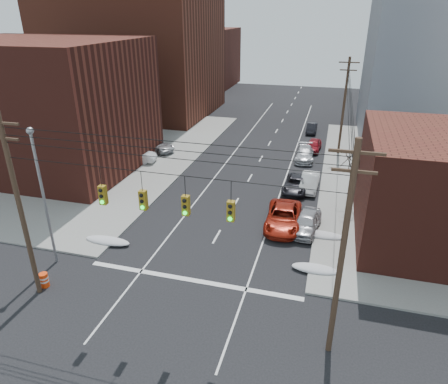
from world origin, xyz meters
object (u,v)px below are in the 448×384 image
Objects in this scene: parked_car_c at (296,184)px; parked_car_f at (312,128)px; lot_car_a at (135,155)px; parked_car_e at (314,145)px; parked_car_b at (310,182)px; lot_car_b at (156,146)px; parked_car_a at (307,222)px; lot_car_c at (96,160)px; red_pickup at (283,217)px; parked_car_d at (304,154)px; lot_car_d at (106,156)px; construction_barrel at (44,280)px.

parked_car_c is 1.22× the size of parked_car_f.
parked_car_f is 0.82× the size of lot_car_a.
parked_car_f is at bearing 100.06° from parked_car_e.
parked_car_b is 0.94× the size of parked_car_c.
parked_car_a is at bearing -108.52° from lot_car_b.
red_pickup is at bearing -89.60° from lot_car_c.
lot_car_a reaches higher than parked_car_e.
parked_car_c is 1.01× the size of lot_car_c.
red_pickup is 27.41m from parked_car_f.
parked_car_a is 27.72m from parked_car_f.
parked_car_e is at bearing -84.42° from parked_car_f.
parked_car_a is at bearing -74.91° from parked_car_c.
parked_car_d is 17.45m from lot_car_b.
lot_car_d is 4.44× the size of construction_barrel.
lot_car_b is at bearing -37.24° from lot_car_d.
lot_car_c is (-21.29, 7.74, 0.04)m from red_pickup.
lot_car_c is at bearing 113.22° from construction_barrel.
parked_car_a is at bearing -10.79° from red_pickup.
parked_car_f is at bearing -27.18° from lot_car_c.
red_pickup is 1.42× the size of parked_car_e.
lot_car_a is at bearing -172.12° from lot_car_b.
parked_car_d is 1.24× the size of parked_car_e.
lot_car_a reaches higher than lot_car_b.
lot_car_d is (-20.91, 9.14, 0.06)m from red_pickup.
construction_barrel is (-14.08, -30.93, -0.21)m from parked_car_e.
red_pickup is 7.97m from parked_car_b.
construction_barrel is (4.75, -21.39, -0.45)m from lot_car_a.
lot_car_d is (0.38, 1.40, 0.03)m from lot_car_c.
lot_car_d is at bearing -165.94° from parked_car_d.
parked_car_f is at bearing 100.51° from parked_car_a.
parked_car_a is at bearing -88.71° from lot_car_c.
construction_barrel is (-13.30, -18.54, -0.18)m from parked_car_c.
parked_car_a is at bearing -86.73° from parked_car_f.
parked_car_a reaches higher than parked_car_b.
red_pickup reaches higher than lot_car_b.
parked_car_c is at bearing -93.84° from parked_car_d.
parked_car_d is 30.44m from construction_barrel.
lot_car_c is (-23.11, 8.00, 0.07)m from parked_car_a.
parked_car_f is 4.17× the size of construction_barrel.
parked_car_d is 19.02m from lot_car_a.
construction_barrel is (7.83, -20.55, -0.37)m from lot_car_d.
lot_car_c is 1.13× the size of lot_car_d.
parked_car_c is at bearing -105.22° from lot_car_a.
lot_car_b is (-17.10, 13.90, 0.04)m from red_pickup.
parked_car_c is 18.61m from lot_car_b.
construction_barrel is at bearing -119.75° from parked_car_d.
red_pickup is 1.47× the size of parked_car_f.
parked_car_d reaches higher than parked_car_f.
parked_car_e is at bearing 84.35° from red_pickup.
lot_car_b is at bearing 163.50° from parked_car_b.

